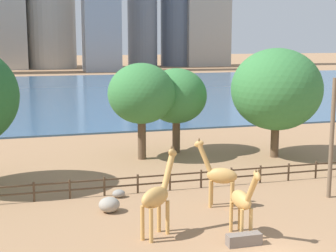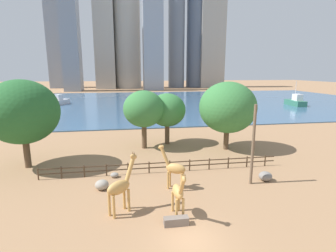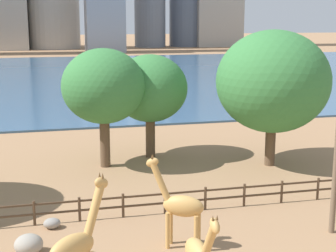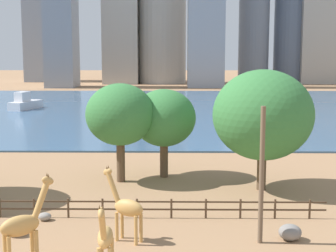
{
  "view_description": "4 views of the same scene",
  "coord_description": "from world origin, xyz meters",
  "px_view_note": "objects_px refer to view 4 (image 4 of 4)",
  "views": [
    {
      "loc": [
        -11.04,
        -20.88,
        10.45
      ],
      "look_at": [
        3.12,
        29.47,
        1.37
      ],
      "focal_mm": 55.0,
      "sensor_mm": 36.0,
      "label": 1
    },
    {
      "loc": [
        -3.99,
        -14.88,
        10.95
      ],
      "look_at": [
        2.32,
        23.44,
        2.74
      ],
      "focal_mm": 28.0,
      "sensor_mm": 36.0,
      "label": 2
    },
    {
      "loc": [
        -5.38,
        -13.4,
        10.44
      ],
      "look_at": [
        2.09,
        17.37,
        3.62
      ],
      "focal_mm": 55.0,
      "sensor_mm": 36.0,
      "label": 3
    },
    {
      "loc": [
        3.1,
        -20.67,
        10.89
      ],
      "look_at": [
        2.37,
        33.95,
        2.95
      ],
      "focal_mm": 55.0,
      "sensor_mm": 36.0,
      "label": 4
    }
  ],
  "objects_px": {
    "boulder_near_fence": "(16,228)",
    "boulder_by_pole": "(290,232)",
    "tree_left_small": "(263,115)",
    "giraffe_tall": "(105,238)",
    "giraffe_young": "(126,207)",
    "giraffe_companion": "(23,225)",
    "utility_pole": "(262,176)",
    "tree_right_tall": "(164,118)",
    "boat_ferry": "(25,103)",
    "boulder_small": "(45,217)",
    "tree_left_large": "(120,115)"
  },
  "relations": [
    {
      "from": "boulder_near_fence",
      "to": "boulder_by_pole",
      "type": "relative_size",
      "value": 0.96
    },
    {
      "from": "boulder_near_fence",
      "to": "tree_left_small",
      "type": "relative_size",
      "value": 0.13
    },
    {
      "from": "giraffe_tall",
      "to": "tree_left_small",
      "type": "relative_size",
      "value": 0.43
    },
    {
      "from": "giraffe_tall",
      "to": "giraffe_young",
      "type": "relative_size",
      "value": 0.95
    },
    {
      "from": "giraffe_companion",
      "to": "boulder_near_fence",
      "type": "relative_size",
      "value": 3.67
    },
    {
      "from": "utility_pole",
      "to": "boulder_near_fence",
      "type": "relative_size",
      "value": 6.19
    },
    {
      "from": "giraffe_young",
      "to": "tree_right_tall",
      "type": "relative_size",
      "value": 0.56
    },
    {
      "from": "utility_pole",
      "to": "boat_ferry",
      "type": "height_order",
      "value": "utility_pole"
    },
    {
      "from": "boulder_by_pole",
      "to": "tree_right_tall",
      "type": "relative_size",
      "value": 0.17
    },
    {
      "from": "utility_pole",
      "to": "boulder_by_pole",
      "type": "bearing_deg",
      "value": 13.72
    },
    {
      "from": "boulder_near_fence",
      "to": "tree_right_tall",
      "type": "xyz_separation_m",
      "value": [
        8.57,
        14.57,
        4.71
      ]
    },
    {
      "from": "boulder_near_fence",
      "to": "boulder_small",
      "type": "height_order",
      "value": "boulder_near_fence"
    },
    {
      "from": "giraffe_tall",
      "to": "tree_left_large",
      "type": "distance_m",
      "value": 19.01
    },
    {
      "from": "boulder_small",
      "to": "boat_ferry",
      "type": "relative_size",
      "value": 0.11
    },
    {
      "from": "giraffe_companion",
      "to": "tree_left_large",
      "type": "xyz_separation_m",
      "value": [
        3.13,
        17.34,
        3.48
      ]
    },
    {
      "from": "boulder_small",
      "to": "tree_left_large",
      "type": "distance_m",
      "value": 12.18
    },
    {
      "from": "giraffe_young",
      "to": "boulder_by_pole",
      "type": "xyz_separation_m",
      "value": [
        9.49,
        0.27,
        -1.56
      ]
    },
    {
      "from": "tree_left_large",
      "to": "tree_left_small",
      "type": "xyz_separation_m",
      "value": [
        11.42,
        -2.41,
        0.3
      ]
    },
    {
      "from": "boulder_near_fence",
      "to": "tree_left_small",
      "type": "height_order",
      "value": "tree_left_small"
    },
    {
      "from": "giraffe_young",
      "to": "utility_pole",
      "type": "height_order",
      "value": "utility_pole"
    },
    {
      "from": "boulder_by_pole",
      "to": "boulder_small",
      "type": "bearing_deg",
      "value": 167.72
    },
    {
      "from": "giraffe_companion",
      "to": "giraffe_young",
      "type": "relative_size",
      "value": 1.08
    },
    {
      "from": "boulder_by_pole",
      "to": "boulder_small",
      "type": "height_order",
      "value": "boulder_by_pole"
    },
    {
      "from": "giraffe_companion",
      "to": "boulder_by_pole",
      "type": "distance_m",
      "value": 15.0
    },
    {
      "from": "utility_pole",
      "to": "tree_left_small",
      "type": "height_order",
      "value": "tree_left_small"
    },
    {
      "from": "boulder_by_pole",
      "to": "tree_left_small",
      "type": "relative_size",
      "value": 0.14
    },
    {
      "from": "giraffe_companion",
      "to": "boulder_by_pole",
      "type": "relative_size",
      "value": 3.52
    },
    {
      "from": "utility_pole",
      "to": "boulder_small",
      "type": "height_order",
      "value": "utility_pole"
    },
    {
      "from": "giraffe_companion",
      "to": "boulder_near_fence",
      "type": "distance_m",
      "value": 5.12
    },
    {
      "from": "giraffe_companion",
      "to": "boulder_near_fence",
      "type": "bearing_deg",
      "value": 73.92
    },
    {
      "from": "tree_right_tall",
      "to": "giraffe_tall",
      "type": "bearing_deg",
      "value": -96.79
    },
    {
      "from": "boulder_near_fence",
      "to": "boulder_small",
      "type": "relative_size",
      "value": 1.5
    },
    {
      "from": "boulder_small",
      "to": "boat_ferry",
      "type": "xyz_separation_m",
      "value": [
        -19.51,
        62.9,
        1.06
      ]
    },
    {
      "from": "boulder_near_fence",
      "to": "tree_right_tall",
      "type": "distance_m",
      "value": 17.55
    },
    {
      "from": "boulder_near_fence",
      "to": "tree_left_small",
      "type": "bearing_deg",
      "value": 32.58
    },
    {
      "from": "giraffe_tall",
      "to": "boulder_near_fence",
      "type": "height_order",
      "value": "giraffe_tall"
    },
    {
      "from": "boulder_by_pole",
      "to": "utility_pole",
      "type": "bearing_deg",
      "value": -166.28
    },
    {
      "from": "giraffe_young",
      "to": "tree_right_tall",
      "type": "height_order",
      "value": "tree_right_tall"
    },
    {
      "from": "giraffe_tall",
      "to": "boat_ferry",
      "type": "relative_size",
      "value": 0.51
    },
    {
      "from": "tree_left_small",
      "to": "tree_left_large",
      "type": "bearing_deg",
      "value": 168.09
    },
    {
      "from": "utility_pole",
      "to": "tree_right_tall",
      "type": "xyz_separation_m",
      "value": [
        -5.84,
        15.63,
        1.23
      ]
    },
    {
      "from": "boulder_near_fence",
      "to": "tree_right_tall",
      "type": "bearing_deg",
      "value": 59.53
    },
    {
      "from": "tree_left_small",
      "to": "boat_ferry",
      "type": "distance_m",
      "value": 65.36
    },
    {
      "from": "giraffe_tall",
      "to": "tree_left_small",
      "type": "xyz_separation_m",
      "value": [
        10.23,
        16.2,
        4.0
      ]
    },
    {
      "from": "boulder_small",
      "to": "boat_ferry",
      "type": "height_order",
      "value": "boat_ferry"
    },
    {
      "from": "boat_ferry",
      "to": "tree_right_tall",
      "type": "bearing_deg",
      "value": -134.12
    },
    {
      "from": "giraffe_companion",
      "to": "boulder_small",
      "type": "bearing_deg",
      "value": 57.74
    },
    {
      "from": "giraffe_companion",
      "to": "tree_right_tall",
      "type": "relative_size",
      "value": 0.61
    },
    {
      "from": "giraffe_companion",
      "to": "tree_right_tall",
      "type": "xyz_separation_m",
      "value": [
        6.74,
        19.03,
        2.99
      ]
    },
    {
      "from": "utility_pole",
      "to": "tree_left_small",
      "type": "bearing_deg",
      "value": 80.28
    }
  ]
}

